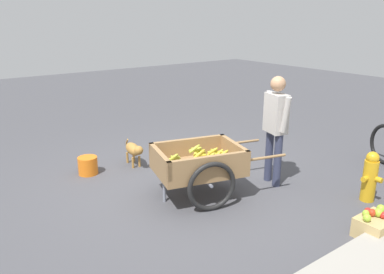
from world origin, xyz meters
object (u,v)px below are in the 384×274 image
object	(u,v)px
vendor_person	(276,122)
plastic_bucket	(88,166)
fire_hydrant	(370,177)
mixed_fruit_crate	(375,225)
fruit_cart	(199,165)
dog	(134,150)

from	to	relation	value
vendor_person	plastic_bucket	bearing A→B (deg)	-43.37
vendor_person	fire_hydrant	size ratio (longest dim) A/B	2.30
vendor_person	mixed_fruit_crate	xyz separation A→B (m)	(0.16, 1.63, -0.79)
fruit_cart	dog	size ratio (longest dim) A/B	2.67
fire_hydrant	plastic_bucket	world-z (taller)	fire_hydrant
vendor_person	mixed_fruit_crate	world-z (taller)	vendor_person
fruit_cart	mixed_fruit_crate	world-z (taller)	fruit_cart
fruit_cart	plastic_bucket	distance (m)	1.85
dog	fire_hydrant	size ratio (longest dim) A/B	1.00
plastic_bucket	vendor_person	bearing A→B (deg)	136.63
fire_hydrant	mixed_fruit_crate	world-z (taller)	fire_hydrant
fire_hydrant	fruit_cart	bearing A→B (deg)	-40.09
plastic_bucket	mixed_fruit_crate	size ratio (longest dim) A/B	0.67
fruit_cart	dog	world-z (taller)	fruit_cart
plastic_bucket	mixed_fruit_crate	world-z (taller)	mixed_fruit_crate
vendor_person	plastic_bucket	distance (m)	2.86
dog	fire_hydrant	xyz separation A→B (m)	(-1.85, 2.90, 0.06)
fruit_cart	mixed_fruit_crate	distance (m)	2.17
fruit_cart	plastic_bucket	bearing A→B (deg)	-60.65
fire_hydrant	plastic_bucket	size ratio (longest dim) A/B	2.29
vendor_person	mixed_fruit_crate	distance (m)	1.82
plastic_bucket	dog	bearing A→B (deg)	171.15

